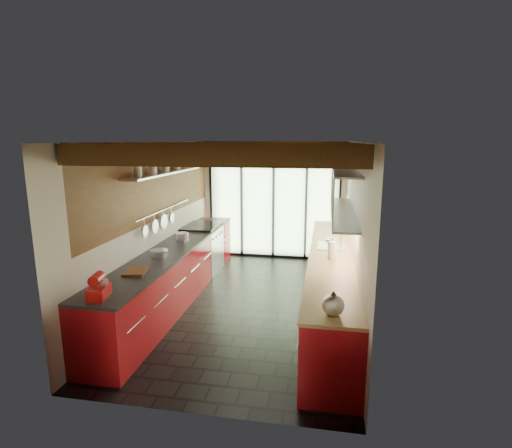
{
  "coord_description": "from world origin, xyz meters",
  "views": [
    {
      "loc": [
        1.17,
        -6.03,
        2.63
      ],
      "look_at": [
        0.02,
        0.4,
        1.25
      ],
      "focal_mm": 28.0,
      "sensor_mm": 36.0,
      "label": 1
    }
  ],
  "objects_px": {
    "kettle": "(333,304)",
    "bowl": "(331,240)",
    "stand_mixer": "(99,288)",
    "soap_bottle": "(331,243)",
    "paper_towel": "(332,250)"
  },
  "relations": [
    {
      "from": "bowl",
      "to": "paper_towel",
      "type": "bearing_deg",
      "value": -90.0
    },
    {
      "from": "kettle",
      "to": "paper_towel",
      "type": "bearing_deg",
      "value": 90.0
    },
    {
      "from": "paper_towel",
      "to": "bowl",
      "type": "distance_m",
      "value": 1.06
    },
    {
      "from": "soap_bottle",
      "to": "bowl",
      "type": "relative_size",
      "value": 0.91
    },
    {
      "from": "paper_towel",
      "to": "bowl",
      "type": "bearing_deg",
      "value": 90.0
    },
    {
      "from": "kettle",
      "to": "soap_bottle",
      "type": "bearing_deg",
      "value": 90.0
    },
    {
      "from": "bowl",
      "to": "stand_mixer",
      "type": "bearing_deg",
      "value": -130.41
    },
    {
      "from": "stand_mixer",
      "to": "kettle",
      "type": "bearing_deg",
      "value": -0.18
    },
    {
      "from": "kettle",
      "to": "stand_mixer",
      "type": "bearing_deg",
      "value": 179.82
    },
    {
      "from": "stand_mixer",
      "to": "paper_towel",
      "type": "distance_m",
      "value": 3.19
    },
    {
      "from": "stand_mixer",
      "to": "bowl",
      "type": "height_order",
      "value": "stand_mixer"
    },
    {
      "from": "kettle",
      "to": "bowl",
      "type": "xyz_separation_m",
      "value": [
        0.0,
        2.99,
        -0.09
      ]
    },
    {
      "from": "stand_mixer",
      "to": "soap_bottle",
      "type": "xyz_separation_m",
      "value": [
        2.54,
        2.52,
        -0.03
      ]
    },
    {
      "from": "paper_towel",
      "to": "bowl",
      "type": "xyz_separation_m",
      "value": [
        0.0,
        1.06,
        -0.11
      ]
    },
    {
      "from": "stand_mixer",
      "to": "soap_bottle",
      "type": "height_order",
      "value": "stand_mixer"
    }
  ]
}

